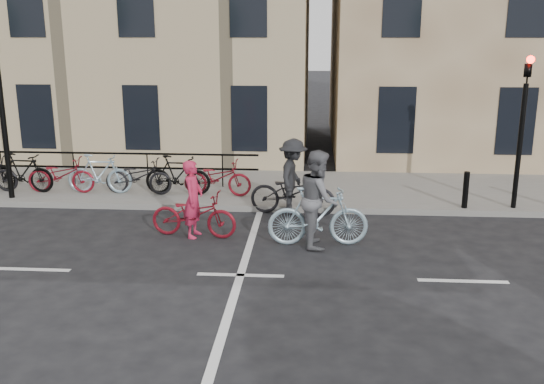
# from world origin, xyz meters

# --- Properties ---
(ground) EXTENTS (120.00, 120.00, 0.00)m
(ground) POSITION_xyz_m (0.00, 0.00, 0.00)
(ground) COLOR black
(ground) RESTS_ON ground
(sidewalk) EXTENTS (46.00, 4.00, 0.15)m
(sidewalk) POSITION_xyz_m (-4.00, 6.00, 0.07)
(sidewalk) COLOR slate
(sidewalk) RESTS_ON ground
(building_west) EXTENTS (20.00, 10.00, 10.00)m
(building_west) POSITION_xyz_m (-9.00, 13.00, 5.15)
(building_west) COLOR tan
(building_west) RESTS_ON sidewalk
(traffic_light) EXTENTS (0.18, 0.30, 3.90)m
(traffic_light) POSITION_xyz_m (6.20, 4.34, 2.45)
(traffic_light) COLOR black
(traffic_light) RESTS_ON sidewalk
(bollard_east) EXTENTS (0.14, 0.14, 0.90)m
(bollard_east) POSITION_xyz_m (5.00, 4.25, 0.60)
(bollard_east) COLOR black
(bollard_east) RESTS_ON sidewalk
(parked_bikes) EXTENTS (8.30, 1.23, 1.05)m
(parked_bikes) POSITION_xyz_m (-4.35, 5.04, 0.64)
(parked_bikes) COLOR black
(parked_bikes) RESTS_ON sidewalk
(cyclist_pink) EXTENTS (1.96, 0.90, 1.68)m
(cyclist_pink) POSITION_xyz_m (-1.26, 2.11, 0.58)
(cyclist_pink) COLOR maroon
(cyclist_pink) RESTS_ON ground
(cyclist_grey) EXTENTS (2.12, 1.03, 2.02)m
(cyclist_grey) POSITION_xyz_m (1.41, 1.73, 0.81)
(cyclist_grey) COLOR #93B0C0
(cyclist_grey) RESTS_ON ground
(cyclist_dark) EXTENTS (2.18, 1.30, 1.86)m
(cyclist_dark) POSITION_xyz_m (0.81, 3.90, 0.73)
(cyclist_dark) COLOR black
(cyclist_dark) RESTS_ON ground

